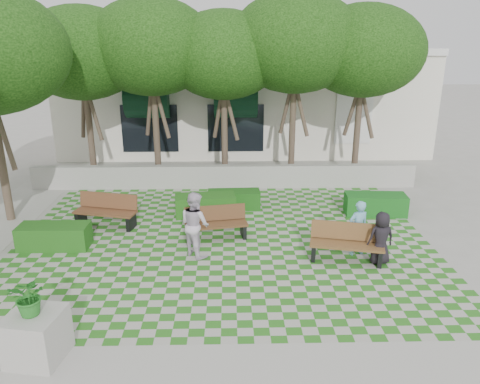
{
  "coord_description": "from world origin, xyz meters",
  "views": [
    {
      "loc": [
        0.2,
        -11.43,
        5.8
      ],
      "look_at": [
        0.5,
        1.5,
        1.4
      ],
      "focal_mm": 35.0,
      "sensor_mm": 36.0,
      "label": 1
    }
  ],
  "objects_px": {
    "bench_east": "(347,244)",
    "bench_mid": "(216,223)",
    "hedge_east": "(375,204)",
    "hedge_west": "(54,236)",
    "hedge_midright": "(234,200)",
    "person_white": "(195,224)",
    "planter_front": "(35,327)",
    "bench_west": "(106,211)",
    "hedge_midleft": "(205,205)",
    "person_dark": "(381,238)",
    "person_blue": "(358,228)"
  },
  "relations": [
    {
      "from": "person_blue",
      "to": "bench_east",
      "type": "bearing_deg",
      "value": 26.76
    },
    {
      "from": "bench_mid",
      "to": "bench_west",
      "type": "bearing_deg",
      "value": 153.78
    },
    {
      "from": "bench_mid",
      "to": "person_white",
      "type": "xyz_separation_m",
      "value": [
        -0.54,
        -1.1,
        0.45
      ]
    },
    {
      "from": "planter_front",
      "to": "person_white",
      "type": "height_order",
      "value": "person_white"
    },
    {
      "from": "hedge_midleft",
      "to": "planter_front",
      "type": "distance_m",
      "value": 7.79
    },
    {
      "from": "planter_front",
      "to": "person_blue",
      "type": "distance_m",
      "value": 8.23
    },
    {
      "from": "bench_west",
      "to": "person_blue",
      "type": "height_order",
      "value": "person_blue"
    },
    {
      "from": "bench_east",
      "to": "hedge_midright",
      "type": "height_order",
      "value": "bench_east"
    },
    {
      "from": "planter_front",
      "to": "person_blue",
      "type": "height_order",
      "value": "planter_front"
    },
    {
      "from": "bench_east",
      "to": "bench_west",
      "type": "bearing_deg",
      "value": 172.7
    },
    {
      "from": "hedge_west",
      "to": "person_white",
      "type": "xyz_separation_m",
      "value": [
        4.04,
        -0.55,
        0.57
      ]
    },
    {
      "from": "hedge_midright",
      "to": "person_white",
      "type": "distance_m",
      "value": 3.8
    },
    {
      "from": "bench_mid",
      "to": "person_dark",
      "type": "relative_size",
      "value": 1.33
    },
    {
      "from": "bench_east",
      "to": "person_blue",
      "type": "bearing_deg",
      "value": 55.42
    },
    {
      "from": "person_dark",
      "to": "hedge_west",
      "type": "bearing_deg",
      "value": -14.64
    },
    {
      "from": "bench_west",
      "to": "person_white",
      "type": "distance_m",
      "value": 3.65
    },
    {
      "from": "bench_east",
      "to": "bench_mid",
      "type": "bearing_deg",
      "value": 169.26
    },
    {
      "from": "bench_west",
      "to": "hedge_west",
      "type": "bearing_deg",
      "value": -110.79
    },
    {
      "from": "hedge_east",
      "to": "hedge_west",
      "type": "xyz_separation_m",
      "value": [
        -9.88,
        -2.37,
        -0.01
      ]
    },
    {
      "from": "hedge_east",
      "to": "hedge_midleft",
      "type": "relative_size",
      "value": 1.01
    },
    {
      "from": "bench_west",
      "to": "hedge_east",
      "type": "relative_size",
      "value": 1.02
    },
    {
      "from": "hedge_midleft",
      "to": "person_dark",
      "type": "bearing_deg",
      "value": -36.86
    },
    {
      "from": "hedge_west",
      "to": "planter_front",
      "type": "xyz_separation_m",
      "value": [
        1.38,
        -4.83,
        0.35
      ]
    },
    {
      "from": "hedge_midright",
      "to": "person_blue",
      "type": "xyz_separation_m",
      "value": [
        3.33,
        -3.68,
        0.47
      ]
    },
    {
      "from": "bench_west",
      "to": "hedge_east",
      "type": "distance_m",
      "value": 8.83
    },
    {
      "from": "hedge_west",
      "to": "person_dark",
      "type": "xyz_separation_m",
      "value": [
        8.94,
        -1.15,
        0.38
      ]
    },
    {
      "from": "planter_front",
      "to": "person_white",
      "type": "bearing_deg",
      "value": 58.22
    },
    {
      "from": "hedge_midleft",
      "to": "hedge_east",
      "type": "bearing_deg",
      "value": -0.63
    },
    {
      "from": "hedge_east",
      "to": "hedge_west",
      "type": "distance_m",
      "value": 10.16
    },
    {
      "from": "planter_front",
      "to": "person_white",
      "type": "relative_size",
      "value": 0.93
    },
    {
      "from": "hedge_midright",
      "to": "person_white",
      "type": "xyz_separation_m",
      "value": [
        -1.09,
        -3.59,
        0.59
      ]
    },
    {
      "from": "bench_east",
      "to": "person_dark",
      "type": "relative_size",
      "value": 1.41
    },
    {
      "from": "planter_front",
      "to": "hedge_west",
      "type": "bearing_deg",
      "value": 105.98
    },
    {
      "from": "hedge_west",
      "to": "bench_mid",
      "type": "bearing_deg",
      "value": 6.86
    },
    {
      "from": "bench_west",
      "to": "hedge_west",
      "type": "distance_m",
      "value": 1.92
    },
    {
      "from": "hedge_west",
      "to": "person_blue",
      "type": "distance_m",
      "value": 8.5
    },
    {
      "from": "hedge_midleft",
      "to": "person_dark",
      "type": "relative_size",
      "value": 1.39
    },
    {
      "from": "bench_west",
      "to": "hedge_west",
      "type": "relative_size",
      "value": 1.05
    },
    {
      "from": "bench_west",
      "to": "person_dark",
      "type": "distance_m",
      "value": 8.31
    },
    {
      "from": "bench_east",
      "to": "bench_mid",
      "type": "distance_m",
      "value": 3.84
    },
    {
      "from": "bench_west",
      "to": "hedge_east",
      "type": "bearing_deg",
      "value": 19.21
    },
    {
      "from": "bench_mid",
      "to": "planter_front",
      "type": "xyz_separation_m",
      "value": [
        -3.19,
        -5.38,
        0.22
      ]
    },
    {
      "from": "bench_east",
      "to": "planter_front",
      "type": "height_order",
      "value": "planter_front"
    },
    {
      "from": "bench_east",
      "to": "hedge_west",
      "type": "distance_m",
      "value": 8.16
    },
    {
      "from": "bench_west",
      "to": "person_dark",
      "type": "height_order",
      "value": "person_dark"
    },
    {
      "from": "hedge_midleft",
      "to": "person_blue",
      "type": "bearing_deg",
      "value": -35.49
    },
    {
      "from": "hedge_west",
      "to": "hedge_midleft",
      "type": "bearing_deg",
      "value": 30.24
    },
    {
      "from": "bench_east",
      "to": "hedge_west",
      "type": "height_order",
      "value": "bench_east"
    },
    {
      "from": "bench_mid",
      "to": "person_dark",
      "type": "bearing_deg",
      "value": -31.18
    },
    {
      "from": "bench_east",
      "to": "person_dark",
      "type": "height_order",
      "value": "person_dark"
    }
  ]
}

